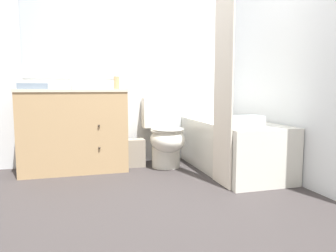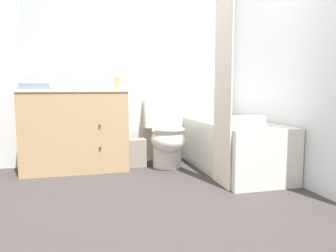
% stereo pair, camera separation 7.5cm
% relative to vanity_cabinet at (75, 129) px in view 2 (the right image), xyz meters
% --- Properties ---
extents(ground_plane, '(14.00, 14.00, 0.00)m').
position_rel_vanity_cabinet_xyz_m(ground_plane, '(0.72, -1.38, -0.45)').
color(ground_plane, '#383333').
extents(wall_back, '(8.00, 0.06, 2.50)m').
position_rel_vanity_cabinet_xyz_m(wall_back, '(0.71, 0.28, 0.80)').
color(wall_back, silver).
rests_on(wall_back, ground_plane).
extents(wall_right, '(0.05, 2.64, 2.50)m').
position_rel_vanity_cabinet_xyz_m(wall_right, '(2.02, -0.56, 0.80)').
color(wall_right, silver).
rests_on(wall_right, ground_plane).
extents(vanity_cabinet, '(1.12, 0.55, 0.89)m').
position_rel_vanity_cabinet_xyz_m(vanity_cabinet, '(0.00, 0.00, 0.00)').
color(vanity_cabinet, tan).
rests_on(vanity_cabinet, ground_plane).
extents(sink_faucet, '(0.14, 0.12, 0.12)m').
position_rel_vanity_cabinet_xyz_m(sink_faucet, '(-0.00, 0.19, 0.47)').
color(sink_faucet, silver).
rests_on(sink_faucet, vanity_cabinet).
extents(toilet, '(0.41, 0.69, 0.78)m').
position_rel_vanity_cabinet_xyz_m(toilet, '(1.00, -0.10, -0.10)').
color(toilet, silver).
rests_on(toilet, ground_plane).
extents(bathtub, '(0.67, 1.47, 0.54)m').
position_rel_vanity_cabinet_xyz_m(bathtub, '(1.65, -0.48, -0.18)').
color(bathtub, silver).
rests_on(bathtub, ground_plane).
extents(shower_curtain, '(0.01, 0.37, 1.89)m').
position_rel_vanity_cabinet_xyz_m(shower_curtain, '(1.30, -0.96, 0.50)').
color(shower_curtain, silver).
rests_on(shower_curtain, ground_plane).
extents(wastebasket, '(0.20, 0.17, 0.31)m').
position_rel_vanity_cabinet_xyz_m(wastebasket, '(0.67, -0.00, -0.30)').
color(wastebasket, gray).
rests_on(wastebasket, ground_plane).
extents(tissue_box, '(0.12, 0.13, 0.11)m').
position_rel_vanity_cabinet_xyz_m(tissue_box, '(0.06, -0.04, 0.48)').
color(tissue_box, white).
rests_on(tissue_box, vanity_cabinet).
extents(soap_dispenser, '(0.06, 0.06, 0.17)m').
position_rel_vanity_cabinet_xyz_m(soap_dispenser, '(0.47, -0.00, 0.51)').
color(soap_dispenser, tan).
rests_on(soap_dispenser, vanity_cabinet).
extents(hand_towel_folded, '(0.28, 0.18, 0.06)m').
position_rel_vanity_cabinet_xyz_m(hand_towel_folded, '(-0.38, -0.10, 0.47)').
color(hand_towel_folded, slate).
rests_on(hand_towel_folded, vanity_cabinet).
extents(bath_towel_folded, '(0.34, 0.18, 0.10)m').
position_rel_vanity_cabinet_xyz_m(bath_towel_folded, '(1.52, -0.97, 0.14)').
color(bath_towel_folded, silver).
rests_on(bath_towel_folded, bathtub).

